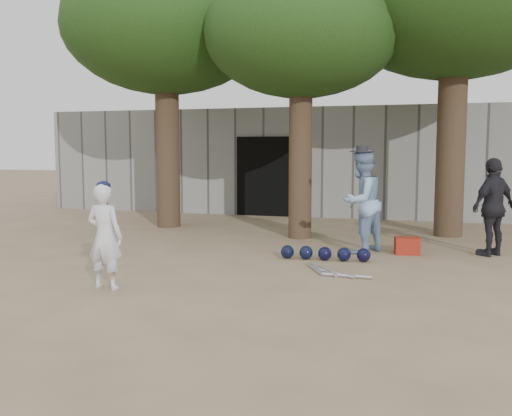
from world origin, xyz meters
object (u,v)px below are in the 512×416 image
(boy_player, at_px, (105,237))
(red_bag, at_px, (407,246))
(spectator_dark, at_px, (493,207))
(spectator_blue, at_px, (361,202))

(boy_player, xyz_separation_m, red_bag, (3.78, 3.75, -0.56))
(spectator_dark, bearing_deg, spectator_blue, -37.47)
(boy_player, height_order, spectator_blue, spectator_blue)
(spectator_blue, relative_size, red_bag, 4.41)
(spectator_dark, relative_size, red_bag, 4.08)
(spectator_blue, bearing_deg, spectator_dark, 129.43)
(boy_player, relative_size, spectator_blue, 0.76)
(spectator_blue, xyz_separation_m, spectator_dark, (2.24, 0.38, -0.07))
(boy_player, bearing_deg, red_bag, -132.15)
(boy_player, height_order, red_bag, boy_player)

